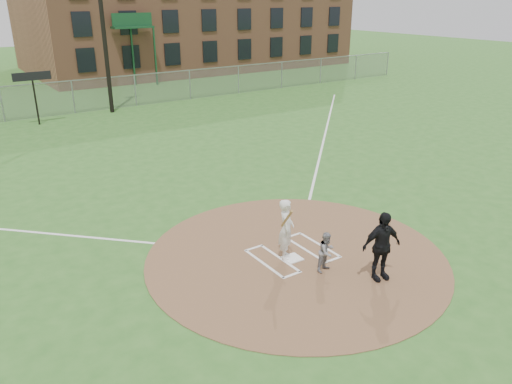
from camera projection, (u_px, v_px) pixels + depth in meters
ground at (296, 257)px, 14.04m from camera, size 140.00×140.00×0.00m
dirt_circle at (296, 256)px, 14.03m from camera, size 8.40×8.40×0.02m
home_plate at (293, 258)px, 13.87m from camera, size 0.49×0.49×0.03m
foul_line_first at (324, 138)px, 25.65m from camera, size 17.04×17.04×0.01m
catcher at (327, 252)px, 13.11m from camera, size 0.62×0.53×1.10m
umpire at (381, 246)px, 12.60m from camera, size 1.16×0.69×1.86m
batters_boxes at (293, 254)px, 14.14m from camera, size 2.08×1.88×0.01m
batter_at_plate at (286, 229)px, 13.61m from camera, size 0.75×1.08×1.78m
outfield_fence at (73, 97)px, 30.58m from camera, size 56.08×0.08×2.03m
scoreboard_sign at (33, 82)px, 27.39m from camera, size 2.00×0.10×2.93m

